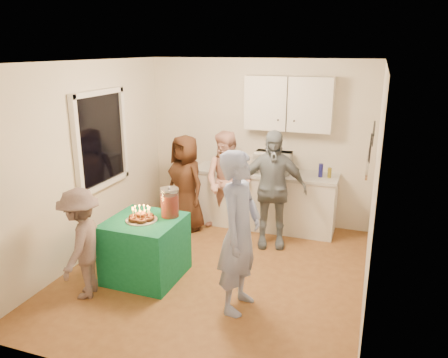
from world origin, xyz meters
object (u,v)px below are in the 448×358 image
(counter, at_px, (264,201))
(woman_back_left, at_px, (186,183))
(child_near_left, at_px, (82,244))
(man_birthday, at_px, (239,233))
(woman_back_center, at_px, (228,182))
(microwave, at_px, (273,162))
(party_table, at_px, (146,248))
(woman_back_right, at_px, (271,189))
(punch_jar, at_px, (170,203))

(counter, xyz_separation_m, woman_back_left, (-1.12, -0.51, 0.32))
(counter, relative_size, child_near_left, 1.71)
(man_birthday, distance_m, woman_back_center, 2.14)
(microwave, xyz_separation_m, party_table, (-1.10, -2.05, -0.68))
(microwave, relative_size, man_birthday, 0.32)
(man_birthday, bearing_deg, party_table, 83.92)
(man_birthday, distance_m, woman_back_right, 1.67)
(party_table, height_order, woman_back_center, woman_back_center)
(man_birthday, height_order, woman_back_center, man_birthday)
(counter, xyz_separation_m, woman_back_center, (-0.49, -0.34, 0.35))
(punch_jar, height_order, woman_back_right, woman_back_right)
(woman_back_center, distance_m, child_near_left, 2.51)
(woman_back_center, bearing_deg, counter, 37.71)
(counter, relative_size, woman_back_right, 1.30)
(counter, bearing_deg, woman_back_left, -155.31)
(counter, height_order, man_birthday, man_birthday)
(microwave, distance_m, punch_jar, 2.04)
(woman_back_right, bearing_deg, counter, 97.58)
(child_near_left, bearing_deg, woman_back_left, 156.52)
(microwave, xyz_separation_m, woman_back_center, (-0.61, -0.34, -0.28))
(microwave, bearing_deg, woman_back_center, -152.44)
(woman_back_center, bearing_deg, punch_jar, -95.42)
(microwave, bearing_deg, man_birthday, -86.66)
(woman_back_right, bearing_deg, woman_back_center, 143.41)
(woman_back_center, bearing_deg, microwave, 32.25)
(punch_jar, xyz_separation_m, woman_back_right, (0.98, 1.20, -0.09))
(woman_back_left, bearing_deg, man_birthday, -26.00)
(counter, bearing_deg, man_birthday, -82.41)
(party_table, bearing_deg, microwave, 61.92)
(party_table, height_order, woman_back_right, woman_back_right)
(counter, distance_m, punch_jar, 2.05)
(counter, height_order, punch_jar, punch_jar)
(man_birthday, relative_size, child_near_left, 1.38)
(counter, xyz_separation_m, woman_back_right, (0.26, -0.65, 0.41))
(counter, xyz_separation_m, man_birthday, (0.31, -2.31, 0.46))
(counter, xyz_separation_m, punch_jar, (-0.73, -1.85, 0.50))
(party_table, xyz_separation_m, woman_back_center, (0.48, 1.72, 0.40))
(counter, xyz_separation_m, microwave, (0.12, 0.00, 0.63))
(child_near_left, bearing_deg, woman_back_right, 124.87)
(woman_back_right, bearing_deg, microwave, 88.10)
(party_table, bearing_deg, counter, 64.54)
(counter, distance_m, woman_back_center, 0.69)
(child_near_left, bearing_deg, man_birthday, 86.21)
(woman_back_left, xyz_separation_m, child_near_left, (-0.32, -2.15, -0.11))
(party_table, bearing_deg, woman_back_center, 74.24)
(man_birthday, relative_size, woman_back_left, 1.18)
(man_birthday, relative_size, woman_back_right, 1.05)
(counter, relative_size, man_birthday, 1.24)
(punch_jar, relative_size, woman_back_left, 0.23)
(child_near_left, bearing_deg, woman_back_center, 142.90)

